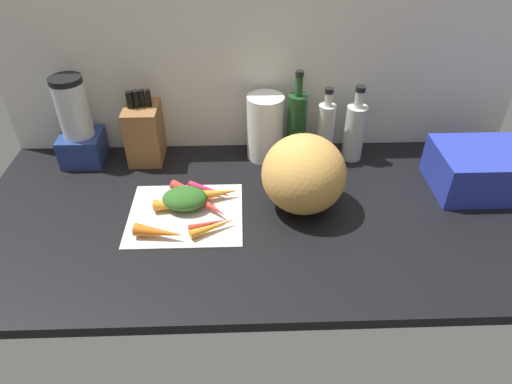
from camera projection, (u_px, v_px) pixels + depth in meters
ground_plane at (268, 214)px, 134.10cm from camera, size 170.00×80.00×3.00cm
wall_back at (263, 62)px, 146.02cm from camera, size 170.00×3.00×60.00cm
cutting_board at (186, 214)px, 131.10cm from camera, size 32.51×28.13×0.80cm
carrot_0 at (184, 204)px, 131.96cm from camera, size 9.19×9.35×2.65cm
carrot_1 at (173, 206)px, 130.64cm from camera, size 11.17×3.33×3.31cm
carrot_2 at (218, 193)px, 135.39cm from camera, size 12.88×5.96×3.56cm
carrot_3 at (159, 232)px, 121.48cm from camera, size 14.13×6.36×3.56cm
carrot_4 at (194, 192)px, 136.17cm from camera, size 15.16×11.43×2.96cm
carrot_5 at (208, 224)px, 125.39cm from camera, size 11.16×5.48×2.03cm
carrot_6 at (208, 206)px, 130.94cm from camera, size 12.93×12.92×3.06cm
carrot_7 at (214, 227)px, 124.16cm from camera, size 13.41×8.41×2.50cm
carrot_8 at (172, 207)px, 130.85cm from camera, size 11.31×5.20×2.71cm
carrot_9 at (211, 190)px, 137.61cm from camera, size 14.42×9.05×2.27cm
carrot_greens_pile at (185, 198)px, 131.79cm from camera, size 12.96×9.97×5.48cm
winter_squash at (304, 174)px, 128.06cm from camera, size 23.89×23.83×22.60cm
knife_block at (145, 132)px, 150.13cm from camera, size 10.87×14.28×24.48cm
blender_appliance at (77, 127)px, 147.11cm from camera, size 13.21×13.21×29.59cm
paper_towel_roll at (265, 128)px, 150.21cm from camera, size 11.99×11.99×22.04cm
bottle_0 at (297, 125)px, 149.39cm from camera, size 6.23×6.23×30.63cm
bottle_1 at (325, 131)px, 149.10cm from camera, size 5.62×5.62×25.68cm
bottle_2 at (355, 131)px, 149.88cm from camera, size 6.73×6.73×25.93cm
dish_rack at (482, 169)px, 138.35cm from camera, size 28.70×22.08×13.15cm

